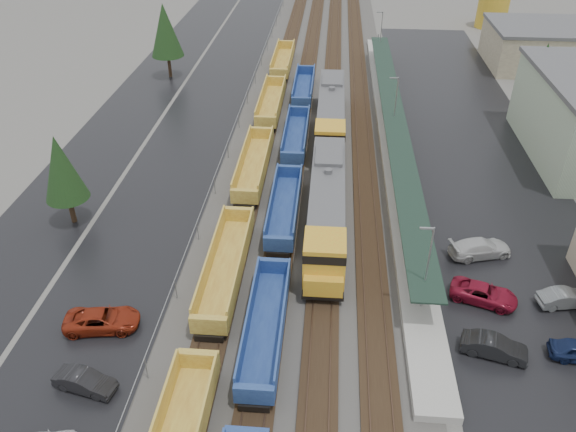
% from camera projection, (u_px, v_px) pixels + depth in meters
% --- Properties ---
extents(ballast_strip, '(20.00, 160.00, 0.08)m').
position_uv_depth(ballast_strip, '(317.00, 106.00, 77.04)').
color(ballast_strip, '#302D2B').
rests_on(ballast_strip, ground).
extents(trackbed, '(14.60, 160.00, 0.22)m').
position_uv_depth(trackbed, '(317.00, 106.00, 76.97)').
color(trackbed, black).
rests_on(trackbed, ground).
extents(west_parking_lot, '(10.00, 160.00, 0.02)m').
position_uv_depth(west_parking_lot, '(209.00, 103.00, 78.07)').
color(west_parking_lot, black).
rests_on(west_parking_lot, ground).
extents(west_road, '(9.00, 160.00, 0.02)m').
position_uv_depth(west_road, '(139.00, 101.00, 78.75)').
color(west_road, black).
rests_on(west_road, ground).
extents(east_commuter_lot, '(16.00, 100.00, 0.02)m').
position_uv_depth(east_commuter_lot, '(471.00, 144.00, 67.48)').
color(east_commuter_lot, black).
rests_on(east_commuter_lot, ground).
extents(station_platform, '(3.00, 80.00, 8.00)m').
position_uv_depth(station_platform, '(392.00, 136.00, 67.72)').
color(station_platform, '#9E9B93').
rests_on(station_platform, ground).
extents(chainlink_fence, '(0.08, 160.04, 2.02)m').
position_uv_depth(chainlink_fence, '(246.00, 98.00, 75.52)').
color(chainlink_fence, gray).
rests_on(chainlink_fence, ground).
extents(tree_west_near, '(3.96, 3.96, 9.00)m').
position_uv_depth(tree_west_near, '(61.00, 168.00, 50.43)').
color(tree_west_near, '#332316').
rests_on(tree_west_near, ground).
extents(tree_west_far, '(4.84, 4.84, 11.00)m').
position_uv_depth(tree_west_far, '(165.00, 30.00, 82.97)').
color(tree_west_far, '#332316').
rests_on(tree_west_far, ground).
extents(tree_east, '(4.40, 4.40, 10.00)m').
position_uv_depth(tree_east, '(542.00, 71.00, 69.92)').
color(tree_east, '#332316').
rests_on(tree_east, ground).
extents(locomotive_lead, '(3.32, 21.89, 4.96)m').
position_uv_depth(locomotive_lead, '(327.00, 209.00, 50.69)').
color(locomotive_lead, black).
rests_on(locomotive_lead, ground).
extents(locomotive_trail, '(3.32, 21.89, 4.96)m').
position_uv_depth(locomotive_trail, '(331.00, 115.00, 68.11)').
color(locomotive_trail, black).
rests_on(locomotive_trail, ground).
extents(well_string_yellow, '(2.78, 102.53, 2.46)m').
position_uv_depth(well_string_yellow, '(242.00, 209.00, 53.27)').
color(well_string_yellow, '#AC7E2F').
rests_on(well_string_yellow, ground).
extents(well_string_blue, '(2.63, 92.56, 2.33)m').
position_uv_depth(well_string_blue, '(277.00, 258.00, 46.99)').
color(well_string_blue, navy).
rests_on(well_string_blue, ground).
extents(storage_tank, '(5.82, 5.82, 5.82)m').
position_uv_depth(storage_tank, '(492.00, 12.00, 108.76)').
color(storage_tank, gold).
rests_on(storage_tank, ground).
extents(parked_car_west_b, '(2.34, 4.42, 1.38)m').
position_uv_depth(parked_car_west_b, '(85.00, 382.00, 36.83)').
color(parked_car_west_b, black).
rests_on(parked_car_west_b, ground).
extents(parked_car_west_c, '(3.30, 5.79, 1.52)m').
position_uv_depth(parked_car_west_c, '(102.00, 320.00, 41.49)').
color(parked_car_west_c, maroon).
rests_on(parked_car_west_c, ground).
extents(parked_car_east_a, '(2.70, 4.82, 1.50)m').
position_uv_depth(parked_car_east_a, '(494.00, 347.00, 39.27)').
color(parked_car_east_a, black).
rests_on(parked_car_east_a, ground).
extents(parked_car_east_b, '(3.96, 5.65, 1.43)m').
position_uv_depth(parked_car_east_b, '(484.00, 294.00, 43.97)').
color(parked_car_east_b, maroon).
rests_on(parked_car_east_b, ground).
extents(parked_car_east_c, '(3.64, 5.89, 1.59)m').
position_uv_depth(parked_car_east_c, '(480.00, 248.00, 48.80)').
color(parked_car_east_c, silver).
rests_on(parked_car_east_c, ground).
extents(parked_car_east_e, '(2.29, 4.50, 1.42)m').
position_uv_depth(parked_car_east_e, '(565.00, 298.00, 43.55)').
color(parked_car_east_e, slate).
rests_on(parked_car_east_e, ground).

